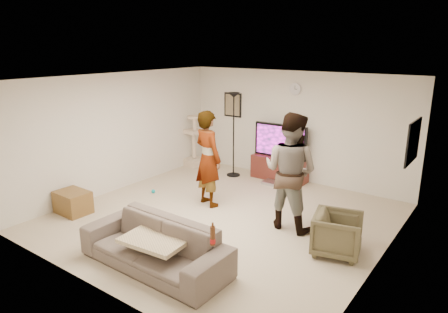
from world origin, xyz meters
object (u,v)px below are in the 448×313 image
Objects in this scene: person_left at (208,159)px; armchair at (337,234)px; side_table at (73,202)px; cat_tree at (194,141)px; tv_stand at (279,168)px; tv at (280,141)px; floor_lamp at (234,135)px; person_right at (290,171)px; sofa at (155,245)px; beer_bottle at (213,236)px.

armchair is (2.77, -0.40, -0.62)m from person_left.
armchair is 4.78m from side_table.
cat_tree is 1.91× the size of armchair.
cat_tree is at bearing 50.62° from armchair.
tv_stand reaches higher than side_table.
tv_stand is 0.66m from tv.
person_left is (0.64, -1.78, -0.06)m from floor_lamp.
sofa is at bearing 70.13° from person_right.
person_right reaches higher than tv_stand.
sofa is at bearing 180.00° from beer_bottle.
person_left is (1.92, -1.84, 0.27)m from cat_tree.
person_left reaches higher than armchair.
armchair reaches higher than tv_stand.
side_table is at bearing -107.70° from floor_lamp.
beer_bottle is (1.46, -4.43, -0.15)m from tv.
cat_tree is (-2.32, -0.32, -0.26)m from tv.
person_left is at bearing -43.87° from cat_tree.
person_left is at bearing 45.65° from side_table.
person_right is 3.18× the size of side_table.
floor_lamp is 1.06× the size of person_left.
person_left is at bearing 110.34° from sofa.
side_table is (-2.61, 0.44, -0.12)m from sofa.
person_left is at bearing 129.36° from beer_bottle.
person_right is at bearing -58.05° from tv_stand.
side_table is (0.13, -3.67, -0.46)m from cat_tree.
person_right reaches higher than armchair.
person_left is 1.74m from person_right.
tv is (0.00, 0.00, 0.66)m from tv_stand.
cat_tree is 4.10m from person_right.
beer_bottle is at bearing -6.91° from side_table.
cat_tree is at bearing 132.58° from beer_bottle.
armchair is at bearing 17.39° from side_table.
tv_stand is 5.23× the size of beer_bottle.
person_right reaches higher than floor_lamp.
floor_lamp reaches higher than sofa.
beer_bottle is at bearing 94.93° from person_right.
tv_stand is 3.49m from armchair.
sofa is 2.70m from armchair.
tv_stand is at bearing 0.00° from tv.
tv_stand is 1.01× the size of tv.
tv is 2.52m from person_right.
beer_bottle is 0.36× the size of armchair.
tv reaches higher than side_table.
tv reaches higher than armchair.
person_right is 2.56m from sofa.
person_left is (-0.41, -2.16, 0.01)m from tv.
side_table is at bearing -87.97° from cat_tree.
cat_tree reaches higher than sofa.
tv is at bearing 61.18° from side_table.
person_left reaches higher than tv_stand.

